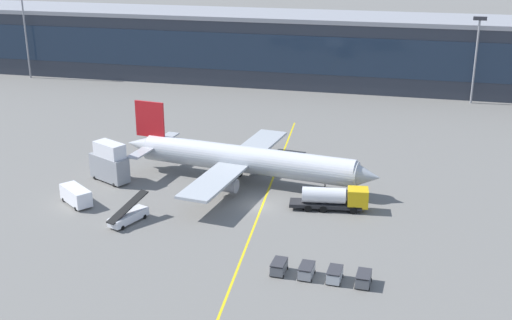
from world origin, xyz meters
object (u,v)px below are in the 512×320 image
object	(u,v)px
lavatory_truck	(76,195)
baggage_cart_0	(279,267)
baggage_cart_1	(307,271)
baggage_cart_2	(335,275)
catering_lift	(110,163)
baggage_cart_3	(364,279)
main_airliner	(245,159)
fuel_tanker	(334,198)
belt_loader	(128,216)

from	to	relation	value
lavatory_truck	baggage_cart_0	xyz separation A→B (m)	(31.83, -12.36, -0.64)
baggage_cart_1	baggage_cart_2	distance (m)	3.20
lavatory_truck	baggage_cart_2	bearing A→B (deg)	-18.32
baggage_cart_2	catering_lift	bearing A→B (deg)	149.45
catering_lift	baggage_cart_3	distance (m)	46.46
baggage_cart_0	catering_lift	bearing A→B (deg)	144.93
main_airliner	baggage_cart_0	size ratio (longest dim) A/B	15.24
fuel_tanker	baggage_cart_3	size ratio (longest dim) A/B	4.05
main_airliner	fuel_tanker	bearing A→B (deg)	-26.36
lavatory_truck	baggage_cart_2	distance (m)	40.27
fuel_tanker	lavatory_truck	bearing A→B (deg)	-169.20
lavatory_truck	baggage_cart_0	world-z (taller)	lavatory_truck
belt_loader	baggage_cart_0	world-z (taller)	belt_loader
baggage_cart_3	catering_lift	bearing A→B (deg)	151.30
belt_loader	catering_lift	bearing A→B (deg)	123.70
catering_lift	baggage_cart_1	world-z (taller)	catering_lift
belt_loader	main_airliner	bearing A→B (deg)	57.34
baggage_cart_0	baggage_cart_3	distance (m)	9.60
baggage_cart_3	belt_loader	bearing A→B (deg)	164.31
main_airliner	lavatory_truck	size ratio (longest dim) A/B	6.89
catering_lift	baggage_cart_3	bearing A→B (deg)	-28.70
baggage_cart_0	baggage_cart_2	bearing A→B (deg)	-2.67
lavatory_truck	belt_loader	size ratio (longest dim) A/B	0.87
main_airliner	lavatory_truck	bearing A→B (deg)	-146.40
baggage_cart_0	baggage_cart_3	bearing A→B (deg)	-2.67
baggage_cart_1	baggage_cart_2	world-z (taller)	same
baggage_cart_0	baggage_cart_2	world-z (taller)	same
lavatory_truck	catering_lift	size ratio (longest dim) A/B	0.84
main_airliner	fuel_tanker	size ratio (longest dim) A/B	3.76
lavatory_truck	catering_lift	bearing A→B (deg)	85.65
catering_lift	baggage_cart_0	bearing A→B (deg)	-35.07
catering_lift	baggage_cart_2	size ratio (longest dim) A/B	2.64
baggage_cart_0	baggage_cart_3	size ratio (longest dim) A/B	1.00
fuel_tanker	baggage_cart_2	size ratio (longest dim) A/B	4.05
lavatory_truck	baggage_cart_2	world-z (taller)	lavatory_truck
baggage_cart_0	baggage_cart_1	world-z (taller)	same
baggage_cart_1	main_airliner	bearing A→B (deg)	117.69
main_airliner	catering_lift	size ratio (longest dim) A/B	5.76
main_airliner	fuel_tanker	distance (m)	16.38
fuel_tanker	catering_lift	world-z (taller)	catering_lift
lavatory_truck	baggage_cart_3	distance (m)	43.36
fuel_tanker	belt_loader	distance (m)	28.16
belt_loader	baggage_cart_1	size ratio (longest dim) A/B	2.55
main_airliner	baggage_cart_3	world-z (taller)	main_airliner
baggage_cart_0	lavatory_truck	bearing A→B (deg)	158.78
catering_lift	baggage_cart_2	xyz separation A→B (m)	(37.51, -22.14, -2.28)
belt_loader	baggage_cart_3	world-z (taller)	belt_loader
lavatory_truck	baggage_cart_3	bearing A→B (deg)	-17.18
fuel_tanker	baggage_cart_1	size ratio (longest dim) A/B	4.05
lavatory_truck	baggage_cart_1	size ratio (longest dim) A/B	2.21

